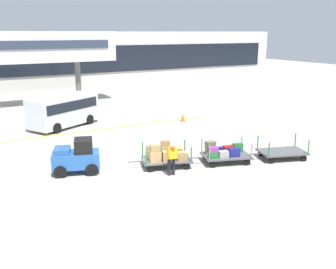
% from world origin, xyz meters
% --- Properties ---
extents(ground_plane, '(120.00, 120.00, 0.00)m').
position_xyz_m(ground_plane, '(0.00, 0.00, 0.00)').
color(ground_plane, '#9E9B91').
extents(apron_lead_line, '(19.73, 0.34, 0.01)m').
position_xyz_m(apron_lead_line, '(-0.13, 9.22, 0.00)').
color(apron_lead_line, yellow).
rests_on(apron_lead_line, ground_plane).
extents(terminal_building, '(61.29, 2.51, 6.30)m').
position_xyz_m(terminal_building, '(0.00, 25.97, 3.15)').
color(terminal_building, beige).
rests_on(terminal_building, ground_plane).
extents(jet_bridge, '(16.88, 3.00, 6.32)m').
position_xyz_m(jet_bridge, '(-2.47, 19.99, 4.97)').
color(jet_bridge, silver).
rests_on(jet_bridge, ground_plane).
extents(baggage_tug, '(2.34, 1.76, 1.58)m').
position_xyz_m(baggage_tug, '(-2.19, 2.10, 0.75)').
color(baggage_tug, '#2659A5').
rests_on(baggage_tug, ground_plane).
extents(baggage_cart_lead, '(3.08, 2.05, 1.23)m').
position_xyz_m(baggage_cart_lead, '(1.71, 0.81, 0.58)').
color(baggage_cart_lead, '#4C4C4F').
rests_on(baggage_cart_lead, ground_plane).
extents(baggage_cart_middle, '(3.08, 2.05, 1.10)m').
position_xyz_m(baggage_cart_middle, '(4.52, -0.08, 0.51)').
color(baggage_cart_middle, '#4C4C4F').
rests_on(baggage_cart_middle, ground_plane).
extents(baggage_cart_tail, '(3.08, 2.05, 1.10)m').
position_xyz_m(baggage_cart_tail, '(7.46, -1.07, 0.35)').
color(baggage_cart_tail, '#4C4C4F').
rests_on(baggage_cart_tail, ground_plane).
extents(baggage_handler, '(0.47, 0.49, 1.56)m').
position_xyz_m(baggage_handler, '(1.40, -0.36, 0.87)').
color(baggage_handler, black).
rests_on(baggage_handler, ground_plane).
extents(shuttle_van, '(5.13, 3.96, 2.10)m').
position_xyz_m(shuttle_van, '(-0.42, 11.12, 1.23)').
color(shuttle_van, silver).
rests_on(shuttle_van, ground_plane).
extents(safety_cone_near, '(0.36, 0.36, 0.55)m').
position_xyz_m(safety_cone_near, '(7.47, 8.56, 0.28)').
color(safety_cone_near, '#EA590F').
rests_on(safety_cone_near, ground_plane).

